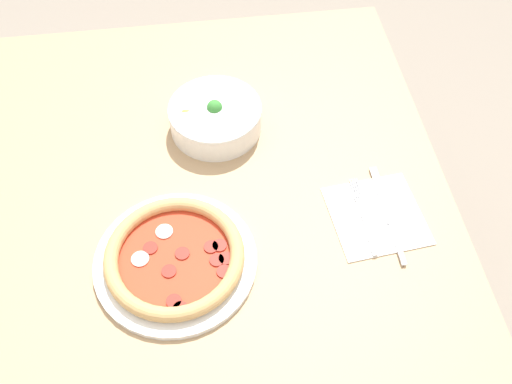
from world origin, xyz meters
The scene contains 7 objects.
ground_plane centered at (0.00, 0.00, 0.00)m, with size 8.00×8.00×0.00m, color gray.
dining_table centered at (0.00, 0.00, 0.64)m, with size 1.05×1.10×0.74m.
pizza centered at (-0.01, -0.13, 0.76)m, with size 0.29×0.29×0.04m.
bowl centered at (0.09, 0.19, 0.78)m, with size 0.19×0.19×0.08m.
napkin centered at (0.37, -0.08, 0.74)m, with size 0.18×0.18×0.00m.
fork centered at (0.34, -0.08, 0.75)m, with size 0.01×0.17×0.00m.
knife centered at (0.39, -0.09, 0.75)m, with size 0.01×0.22×0.01m.
Camera 1 is at (0.06, -0.64, 1.64)m, focal length 40.00 mm.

